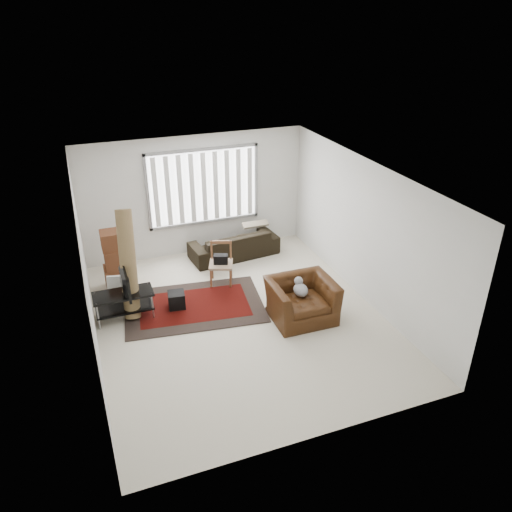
{
  "coord_description": "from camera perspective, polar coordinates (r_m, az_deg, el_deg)",
  "views": [
    {
      "loc": [
        -2.41,
        -7.24,
        5.18
      ],
      "look_at": [
        0.44,
        0.33,
        1.05
      ],
      "focal_mm": 35.0,
      "sensor_mm": 36.0,
      "label": 1
    }
  ],
  "objects": [
    {
      "name": "subwoofer",
      "position": [
        9.54,
        -9.07,
        -4.97
      ],
      "size": [
        0.34,
        0.34,
        0.31
      ],
      "primitive_type": "cube",
      "rotation": [
        0.0,
        0.0,
        -0.13
      ],
      "color": "black",
      "rests_on": "persian_rug"
    },
    {
      "name": "persian_rug",
      "position": [
        9.63,
        -7.07,
        -5.66
      ],
      "size": [
        2.78,
        2.04,
        0.02
      ],
      "color": "black",
      "rests_on": "ground"
    },
    {
      "name": "rolled_rug",
      "position": [
        9.23,
        -14.41,
        -0.91
      ],
      "size": [
        0.46,
        0.93,
        1.97
      ],
      "primitive_type": "cylinder",
      "rotation": [
        -0.31,
        0.0,
        -0.2
      ],
      "color": "brown",
      "rests_on": "ground"
    },
    {
      "name": "white_flatpack",
      "position": [
        9.76,
        -15.15,
        -3.93
      ],
      "size": [
        0.52,
        0.32,
        0.62
      ],
      "primitive_type": "cube",
      "rotation": [
        -0.21,
        0.0,
        -0.26
      ],
      "color": "silver",
      "rests_on": "ground"
    },
    {
      "name": "armchair",
      "position": [
        9.05,
        5.24,
        -4.73
      ],
      "size": [
        1.17,
        1.02,
        0.85
      ],
      "rotation": [
        0.0,
        0.0,
        -0.02
      ],
      "color": "#3B1F0C",
      "rests_on": "ground"
    },
    {
      "name": "tv_stand",
      "position": [
        9.33,
        -14.88,
        -4.9
      ],
      "size": [
        1.06,
        0.48,
        0.53
      ],
      "color": "black",
      "rests_on": "ground"
    },
    {
      "name": "room",
      "position": [
        8.81,
        -2.9,
        4.18
      ],
      "size": [
        6.0,
        6.02,
        2.71
      ],
      "color": "beige",
      "rests_on": "ground"
    },
    {
      "name": "side_chair",
      "position": [
        10.13,
        -4.03,
        -0.68
      ],
      "size": [
        0.6,
        0.6,
        0.87
      ],
      "rotation": [
        0.0,
        0.0,
        -0.35
      ],
      "color": "#957A61",
      "rests_on": "ground"
    },
    {
      "name": "sofa",
      "position": [
        11.25,
        -2.54,
        1.78
      ],
      "size": [
        2.07,
        1.06,
        0.76
      ],
      "primitive_type": "imported",
      "rotation": [
        0.0,
        0.0,
        3.25
      ],
      "color": "black",
      "rests_on": "ground"
    },
    {
      "name": "tv",
      "position": [
        9.14,
        -15.17,
        -2.8
      ],
      "size": [
        0.11,
        0.86,
        0.49
      ],
      "primitive_type": "imported",
      "rotation": [
        0.0,
        0.0,
        1.57
      ],
      "color": "black",
      "rests_on": "tv_stand"
    },
    {
      "name": "moving_boxes",
      "position": [
        10.3,
        -15.73,
        -0.64
      ],
      "size": [
        0.5,
        0.46,
        1.22
      ],
      "color": "brown",
      "rests_on": "ground"
    }
  ]
}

